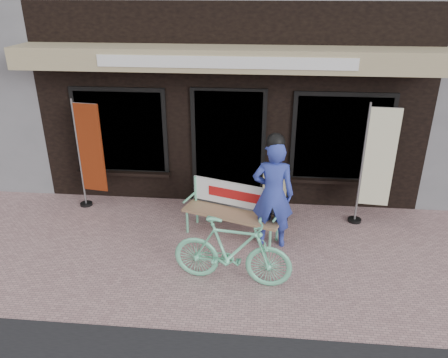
# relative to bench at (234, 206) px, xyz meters

# --- Properties ---
(ground) EXTENTS (70.00, 70.00, 0.00)m
(ground) POSITION_rel_bench_xyz_m (-0.19, -0.81, -0.52)
(ground) COLOR tan
(ground) RESTS_ON ground
(storefront) EXTENTS (7.00, 6.77, 6.00)m
(storefront) POSITION_rel_bench_xyz_m (-0.19, 4.16, 2.47)
(storefront) COLOR black
(storefront) RESTS_ON ground
(bench) EXTENTS (1.68, 0.90, 0.89)m
(bench) POSITION_rel_bench_xyz_m (0.00, 0.00, 0.00)
(bench) COLOR #71DDAB
(bench) RESTS_ON ground
(person) EXTENTS (0.66, 0.45, 1.87)m
(person) POSITION_rel_bench_xyz_m (0.62, -0.23, 0.40)
(person) COLOR #303FA6
(person) RESTS_ON ground
(bicycle) EXTENTS (1.71, 0.68, 1.00)m
(bicycle) POSITION_rel_bench_xyz_m (0.08, -1.28, -0.02)
(bicycle) COLOR #71DDAB
(bicycle) RESTS_ON ground
(nobori_red) EXTENTS (0.61, 0.25, 2.05)m
(nobori_red) POSITION_rel_bench_xyz_m (-2.66, 0.74, 0.54)
(nobori_red) COLOR gray
(nobori_red) RESTS_ON ground
(nobori_cream) EXTENTS (0.63, 0.25, 2.14)m
(nobori_cream) POSITION_rel_bench_xyz_m (2.32, 0.60, 0.59)
(nobori_cream) COLOR gray
(nobori_cream) RESTS_ON ground
(menu_stand) EXTENTS (0.50, 0.23, 0.99)m
(menu_stand) POSITION_rel_bench_xyz_m (0.68, 0.55, -0.01)
(menu_stand) COLOR black
(menu_stand) RESTS_ON ground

